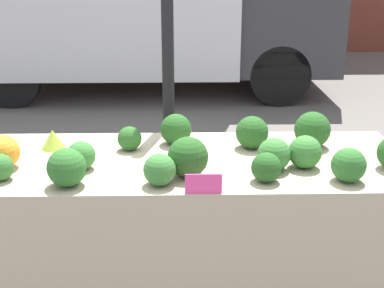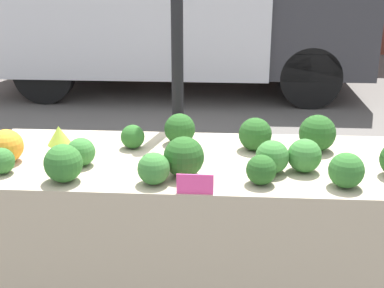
# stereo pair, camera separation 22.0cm
# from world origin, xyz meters

# --- Properties ---
(tent_pole) EXTENTS (0.07, 0.07, 2.33)m
(tent_pole) POSITION_xyz_m (-0.13, 0.60, 1.16)
(tent_pole) COLOR black
(tent_pole) RESTS_ON ground_plane
(market_table) EXTENTS (2.14, 0.83, 0.87)m
(market_table) POSITION_xyz_m (0.00, -0.07, 0.76)
(market_table) COLOR tan
(market_table) RESTS_ON ground_plane
(orange_cauliflower) EXTENTS (0.16, 0.16, 0.16)m
(orange_cauliflower) POSITION_xyz_m (-0.90, -0.09, 0.95)
(orange_cauliflower) COLOR orange
(orange_cauliflower) RESTS_ON market_table
(romanesco_head) EXTENTS (0.13, 0.13, 0.10)m
(romanesco_head) POSITION_xyz_m (-0.72, 0.17, 0.92)
(romanesco_head) COLOR #93B238
(romanesco_head) RESTS_ON market_table
(broccoli_head_0) EXTENTS (0.17, 0.17, 0.17)m
(broccoli_head_0) POSITION_xyz_m (-0.55, -0.31, 0.96)
(broccoli_head_0) COLOR #2D6628
(broccoli_head_0) RESTS_ON market_table
(broccoli_head_1) EXTENTS (0.16, 0.16, 0.16)m
(broccoli_head_1) POSITION_xyz_m (0.69, -0.28, 0.95)
(broccoli_head_1) COLOR #2D6628
(broccoli_head_1) RESTS_ON market_table
(broccoli_head_2) EXTENTS (0.19, 0.19, 0.19)m
(broccoli_head_2) POSITION_xyz_m (-0.02, -0.21, 0.96)
(broccoli_head_2) COLOR #23511E
(broccoli_head_2) RESTS_ON market_table
(broccoli_head_3) EXTENTS (0.16, 0.16, 0.16)m
(broccoli_head_3) POSITION_xyz_m (0.38, -0.15, 0.95)
(broccoli_head_3) COLOR #387533
(broccoli_head_3) RESTS_ON market_table
(broccoli_head_4) EXTENTS (0.12, 0.12, 0.12)m
(broccoli_head_4) POSITION_xyz_m (-0.86, -0.24, 0.93)
(broccoli_head_4) COLOR #336B2D
(broccoli_head_4) RESTS_ON market_table
(broccoli_head_5) EXTENTS (0.14, 0.14, 0.14)m
(broccoli_head_5) POSITION_xyz_m (-0.52, -0.11, 0.94)
(broccoli_head_5) COLOR #387533
(broccoli_head_5) RESTS_ON market_table
(broccoli_head_6) EXTENTS (0.17, 0.17, 0.17)m
(broccoli_head_6) POSITION_xyz_m (0.32, 0.16, 0.95)
(broccoli_head_6) COLOR #23511E
(broccoli_head_6) RESTS_ON market_table
(broccoli_head_7) EXTENTS (0.13, 0.13, 0.13)m
(broccoli_head_7) POSITION_xyz_m (-0.32, 0.14, 0.93)
(broccoli_head_7) COLOR #285B23
(broccoli_head_7) RESTS_ON market_table
(broccoli_head_8) EXTENTS (0.16, 0.16, 0.16)m
(broccoli_head_8) POSITION_xyz_m (0.53, -0.12, 0.95)
(broccoli_head_8) COLOR #387533
(broccoli_head_8) RESTS_ON market_table
(broccoli_head_9) EXTENTS (0.14, 0.14, 0.14)m
(broccoli_head_9) POSITION_xyz_m (-0.15, -0.31, 0.94)
(broccoli_head_9) COLOR #387533
(broccoli_head_9) RESTS_ON market_table
(broccoli_head_10) EXTENTS (0.19, 0.19, 0.19)m
(broccoli_head_10) POSITION_xyz_m (0.63, 0.17, 0.96)
(broccoli_head_10) COLOR #23511E
(broccoli_head_10) RESTS_ON market_table
(broccoli_head_11) EXTENTS (0.16, 0.16, 0.16)m
(broccoli_head_11) POSITION_xyz_m (-0.08, 0.22, 0.95)
(broccoli_head_11) COLOR #23511E
(broccoli_head_11) RESTS_ON market_table
(broccoli_head_13) EXTENTS (0.13, 0.13, 0.13)m
(broccoli_head_13) POSITION_xyz_m (0.32, -0.28, 0.94)
(broccoli_head_13) COLOR #23511E
(broccoli_head_13) RESTS_ON market_table
(price_sign) EXTENTS (0.16, 0.01, 0.09)m
(price_sign) POSITION_xyz_m (0.04, -0.40, 0.91)
(price_sign) COLOR #EF4793
(price_sign) RESTS_ON market_table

